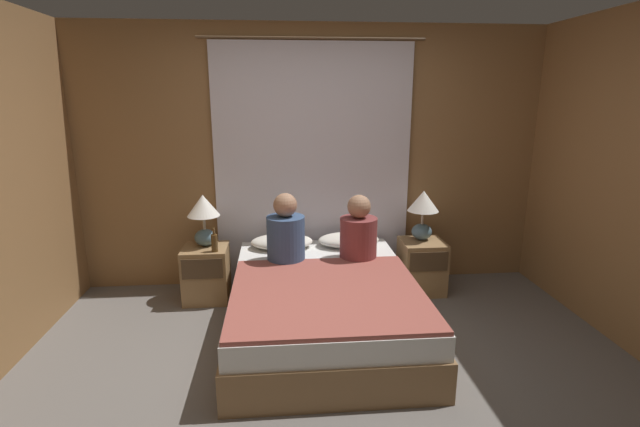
# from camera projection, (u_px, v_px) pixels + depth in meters

# --- Properties ---
(ground_plane) EXTENTS (16.00, 16.00, 0.00)m
(ground_plane) POSITION_uv_depth(u_px,v_px,m) (334.00, 385.00, 3.06)
(ground_plane) COLOR #66605B
(wall_back) EXTENTS (4.57, 0.06, 2.50)m
(wall_back) POSITION_uv_depth(u_px,v_px,m) (313.00, 159.00, 4.51)
(wall_back) COLOR olive
(wall_back) RESTS_ON ground_plane
(curtain_panel) EXTENTS (2.08, 0.02, 2.36)m
(curtain_panel) POSITION_uv_depth(u_px,v_px,m) (313.00, 167.00, 4.47)
(curtain_panel) COLOR silver
(curtain_panel) RESTS_ON ground_plane
(bed) EXTENTS (1.44, 1.99, 0.46)m
(bed) POSITION_uv_depth(u_px,v_px,m) (323.00, 305.00, 3.70)
(bed) COLOR olive
(bed) RESTS_ON ground_plane
(nightstand_left) EXTENTS (0.40, 0.40, 0.51)m
(nightstand_left) POSITION_uv_depth(u_px,v_px,m) (206.00, 273.00, 4.28)
(nightstand_left) COLOR #937047
(nightstand_left) RESTS_ON ground_plane
(nightstand_right) EXTENTS (0.40, 0.40, 0.51)m
(nightstand_right) POSITION_uv_depth(u_px,v_px,m) (422.00, 266.00, 4.46)
(nightstand_right) COLOR #937047
(nightstand_right) RESTS_ON ground_plane
(lamp_left) EXTENTS (0.29, 0.29, 0.48)m
(lamp_left) POSITION_uv_depth(u_px,v_px,m) (204.00, 214.00, 4.20)
(lamp_left) COLOR slate
(lamp_left) RESTS_ON nightstand_left
(lamp_right) EXTENTS (0.29, 0.29, 0.48)m
(lamp_right) POSITION_uv_depth(u_px,v_px,m) (423.00, 209.00, 4.38)
(lamp_right) COLOR slate
(lamp_right) RESTS_ON nightstand_right
(pillow_left) EXTENTS (0.58, 0.36, 0.12)m
(pillow_left) POSITION_uv_depth(u_px,v_px,m) (282.00, 242.00, 4.35)
(pillow_left) COLOR silver
(pillow_left) RESTS_ON bed
(pillow_right) EXTENTS (0.58, 0.36, 0.12)m
(pillow_right) POSITION_uv_depth(u_px,v_px,m) (349.00, 240.00, 4.40)
(pillow_right) COLOR silver
(pillow_right) RESTS_ON bed
(blanket_on_bed) EXTENTS (1.38, 1.34, 0.03)m
(blanket_on_bed) POSITION_uv_depth(u_px,v_px,m) (327.00, 292.00, 3.35)
(blanket_on_bed) COLOR #994C42
(blanket_on_bed) RESTS_ON bed
(person_left_in_bed) EXTENTS (0.33, 0.33, 0.60)m
(person_left_in_bed) POSITION_uv_depth(u_px,v_px,m) (286.00, 234.00, 3.94)
(person_left_in_bed) COLOR #38517A
(person_left_in_bed) RESTS_ON bed
(person_right_in_bed) EXTENTS (0.32, 0.32, 0.58)m
(person_right_in_bed) POSITION_uv_depth(u_px,v_px,m) (358.00, 233.00, 4.00)
(person_right_in_bed) COLOR brown
(person_right_in_bed) RESTS_ON bed
(beer_bottle_on_left_stand) EXTENTS (0.06, 0.06, 0.22)m
(beer_bottle_on_left_stand) POSITION_uv_depth(u_px,v_px,m) (214.00, 242.00, 4.09)
(beer_bottle_on_left_stand) COLOR #513819
(beer_bottle_on_left_stand) RESTS_ON nightstand_left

